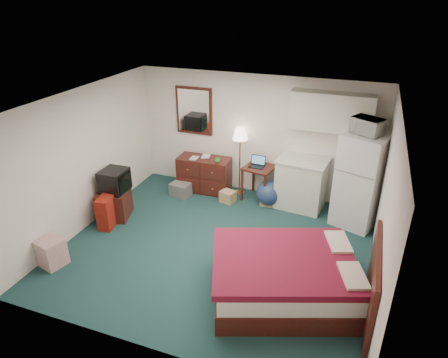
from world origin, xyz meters
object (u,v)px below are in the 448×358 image
at_px(bed, 286,277).
at_px(tv_stand, 114,204).
at_px(dresser, 204,174).
at_px(floor_lamp, 240,161).
at_px(fridge, 360,181).
at_px(kitchen_counter, 301,184).
at_px(desk, 259,183).
at_px(suitcase, 106,213).

height_order(bed, tv_stand, bed).
distance_m(dresser, bed, 3.54).
distance_m(dresser, floor_lamp, 0.84).
bearing_deg(fridge, kitchen_counter, -175.52).
xyz_separation_m(bed, tv_stand, (-3.54, 1.04, -0.04)).
height_order(floor_lamp, desk, floor_lamp).
bearing_deg(bed, suitcase, 149.28).
relative_size(floor_lamp, kitchen_counter, 1.49).
relative_size(kitchen_counter, bed, 0.50).
relative_size(dresser, tv_stand, 1.85).
distance_m(floor_lamp, desk, 0.60).
distance_m(dresser, tv_stand, 2.00).
relative_size(dresser, floor_lamp, 0.75).
relative_size(fridge, tv_stand, 2.94).
distance_m(dresser, fridge, 3.19).
xyz_separation_m(dresser, desk, (1.20, 0.04, -0.01)).
xyz_separation_m(dresser, tv_stand, (-1.19, -1.61, -0.10)).
distance_m(kitchen_counter, fridge, 1.18).
height_order(desk, kitchen_counter, kitchen_counter).
relative_size(kitchen_counter, suitcase, 1.62).
bearing_deg(suitcase, kitchen_counter, 22.63).
xyz_separation_m(kitchen_counter, fridge, (1.08, -0.28, 0.38)).
relative_size(floor_lamp, bed, 0.74).
bearing_deg(fridge, suitcase, -138.74).
distance_m(desk, suitcase, 3.07).
xyz_separation_m(fridge, bed, (-0.79, -2.38, -0.56)).
bearing_deg(bed, dresser, 111.73).
bearing_deg(tv_stand, kitchen_counter, 10.06).
xyz_separation_m(kitchen_counter, suitcase, (-3.17, -2.00, -0.19)).
bearing_deg(floor_lamp, kitchen_counter, -5.41).
distance_m(floor_lamp, tv_stand, 2.65).
xyz_separation_m(floor_lamp, tv_stand, (-1.94, -1.75, -0.46)).
distance_m(kitchen_counter, tv_stand, 3.65).
xyz_separation_m(tv_stand, suitcase, (0.09, -0.38, 0.03)).
distance_m(bed, tv_stand, 3.69).
distance_m(tv_stand, suitcase, 0.39).
bearing_deg(desk, bed, -55.79).
distance_m(desk, fridge, 2.03).
height_order(kitchen_counter, fridge, fridge).
bearing_deg(fridge, desk, -169.65).
bearing_deg(fridge, dresser, -165.61).
xyz_separation_m(floor_lamp, kitchen_counter, (1.32, -0.13, -0.24)).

